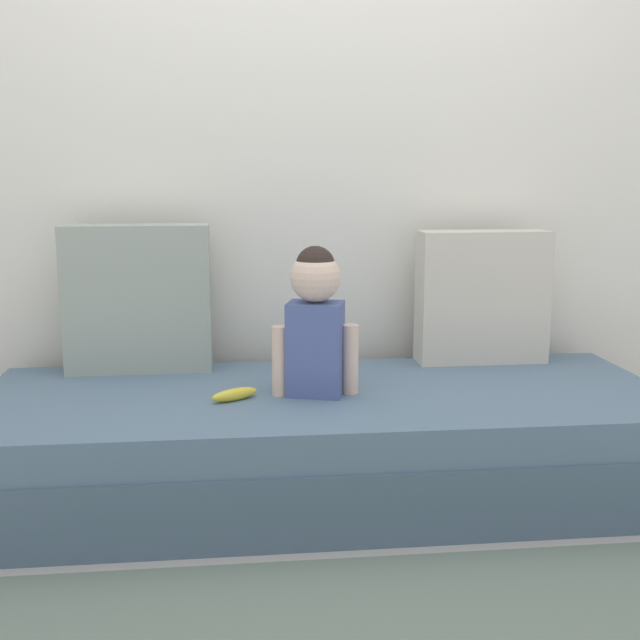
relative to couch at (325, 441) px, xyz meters
The scene contains 7 objects.
ground_plane 0.18m from the couch, ahead, with size 12.00×12.00×0.00m, color #B2ADA3.
back_wall 1.11m from the couch, 90.00° to the left, with size 5.63×0.10×2.22m, color silver.
couch is the anchor object (origin of this frame).
throw_pillow_left 0.89m from the couch, 150.89° to the left, with size 0.54×0.16×0.55m, color #99A393.
throw_pillow_right 0.88m from the couch, 29.11° to the left, with size 0.51×0.16×0.52m, color beige.
toddler 0.45m from the couch, 138.90° to the right, with size 0.29×0.18×0.51m.
banana 0.38m from the couch, 166.03° to the right, with size 0.17×0.04×0.04m, color yellow.
Camera 1 is at (-0.31, -2.59, 1.09)m, focal length 43.89 mm.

